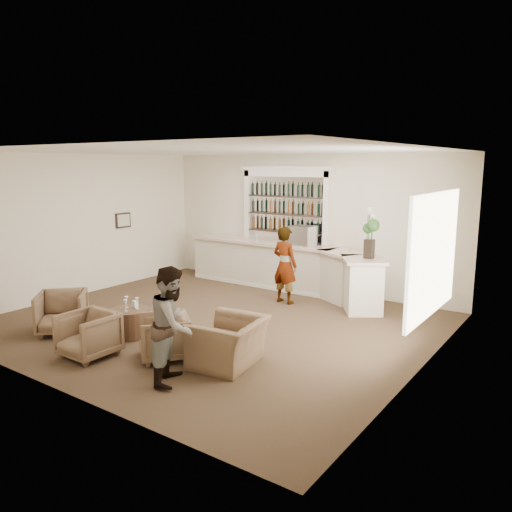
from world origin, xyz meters
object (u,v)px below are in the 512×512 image
at_px(armchair_center, 88,335).
at_px(flower_vase, 370,230).
at_px(armchair_left, 62,312).
at_px(bar_counter, 287,267).
at_px(sommelier, 285,265).
at_px(cocktail_table, 131,323).
at_px(armchair_far, 228,342).
at_px(espresso_machine, 303,236).
at_px(guest, 173,325).
at_px(armchair_right, 164,337).

xyz_separation_m(armchair_center, flower_vase, (2.67, 4.94, 1.36)).
distance_m(armchair_left, flower_vase, 6.19).
bearing_deg(bar_counter, sommelier, -61.53).
relative_size(cocktail_table, armchair_center, 0.88).
distance_m(sommelier, flower_vase, 2.02).
relative_size(armchair_far, flower_vase, 1.06).
bearing_deg(bar_counter, espresso_machine, 9.56).
bearing_deg(guest, cocktail_table, 37.66).
relative_size(bar_counter, armchair_far, 5.13).
bearing_deg(bar_counter, armchair_center, -93.82).
bearing_deg(armchair_right, bar_counter, 137.74).
distance_m(armchair_far, flower_vase, 4.19).
bearing_deg(flower_vase, bar_counter, 166.57).
relative_size(guest, armchair_right, 2.15).
xyz_separation_m(cocktail_table, armchair_right, (1.26, -0.40, 0.10)).
xyz_separation_m(armchair_right, espresso_machine, (-0.29, 4.90, 1.02)).
distance_m(bar_counter, armchair_right, 4.89).
bearing_deg(guest, bar_counter, -12.63).
relative_size(bar_counter, guest, 3.41).
bearing_deg(guest, armchair_right, 26.63).
distance_m(bar_counter, armchair_center, 5.51).
height_order(sommelier, armchair_right, sommelier).
bearing_deg(bar_counter, armchair_right, -82.07).
xyz_separation_m(guest, espresso_machine, (-1.01, 5.43, 0.54)).
height_order(bar_counter, flower_vase, flower_vase).
bearing_deg(cocktail_table, bar_counter, 82.52).
xyz_separation_m(cocktail_table, sommelier, (1.11, 3.46, 0.61)).
bearing_deg(cocktail_table, armchair_left, -152.68).
xyz_separation_m(cocktail_table, armchair_far, (2.26, -0.02, 0.11)).
height_order(guest, armchair_right, guest).
bearing_deg(armchair_center, cocktail_table, 102.33).
bearing_deg(armchair_far, armchair_center, -72.25).
bearing_deg(flower_vase, guest, -100.68).
bearing_deg(armchair_right, espresso_machine, 133.17).
bearing_deg(armchair_far, cocktail_table, -99.63).
relative_size(guest, flower_vase, 1.60).
distance_m(sommelier, guest, 4.48).
bearing_deg(armchair_right, armchair_far, 60.44).
bearing_deg(cocktail_table, espresso_machine, 77.86).
xyz_separation_m(sommelier, espresso_machine, (-0.14, 1.04, 0.52)).
distance_m(sommelier, armchair_far, 3.70).
xyz_separation_m(bar_counter, flower_vase, (2.30, -0.55, 1.16)).
bearing_deg(guest, armchair_center, 66.92).
height_order(cocktail_table, sommelier, sommelier).
xyz_separation_m(cocktail_table, espresso_machine, (0.97, 4.50, 1.13)).
height_order(bar_counter, cocktail_table, bar_counter).
height_order(guest, armchair_center, guest).
distance_m(bar_counter, cocktail_table, 4.48).
bearing_deg(armchair_left, armchair_far, -35.69).
xyz_separation_m(cocktail_table, armchair_center, (0.22, -1.05, 0.12)).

